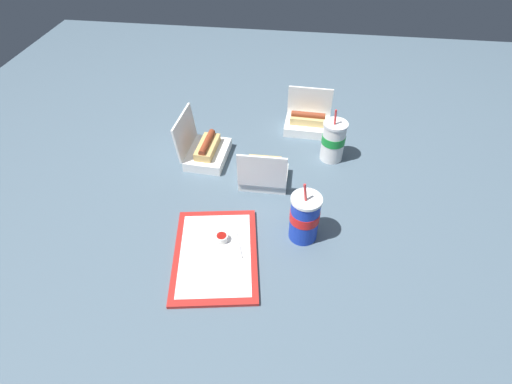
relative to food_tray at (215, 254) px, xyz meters
name	(u,v)px	position (x,y,z in m)	size (l,w,h in m)	color
ground_plane	(268,197)	(-0.29, 0.13, -0.01)	(3.20, 3.20, 0.00)	#4C6070
food_tray	(215,254)	(0.00, 0.00, 0.00)	(0.41, 0.32, 0.01)	red
ketchup_cup	(222,238)	(-0.05, 0.01, 0.02)	(0.04, 0.04, 0.02)	white
napkin_stack	(202,242)	(-0.04, -0.05, 0.01)	(0.10, 0.10, 0.00)	white
plastic_fork	(238,245)	(-0.04, 0.06, 0.01)	(0.11, 0.01, 0.01)	white
clamshell_hotdog_front	(308,121)	(-0.75, 0.26, 0.03)	(0.15, 0.20, 0.17)	white
clamshell_sandwich_back	(264,173)	(-0.37, 0.11, 0.04)	(0.15, 0.18, 0.18)	white
clamshell_hotdog_center	(205,150)	(-0.49, -0.14, 0.04)	(0.21, 0.18, 0.19)	white
soda_cup_right	(305,217)	(-0.12, 0.27, 0.08)	(0.10, 0.10, 0.23)	#1938B7
soda_cup_center	(333,141)	(-0.55, 0.36, 0.08)	(0.10, 0.10, 0.23)	white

